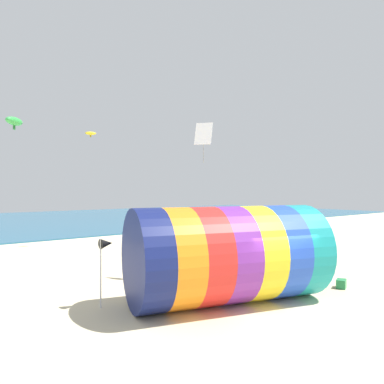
# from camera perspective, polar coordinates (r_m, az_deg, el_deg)

# --- Properties ---
(ground_plane) EXTENTS (120.00, 120.00, 0.00)m
(ground_plane) POSITION_cam_1_polar(r_m,az_deg,el_deg) (14.00, 11.80, -16.56)
(ground_plane) COLOR beige
(giant_inflatable_tube) EXTENTS (7.68, 5.38, 3.47)m
(giant_inflatable_tube) POSITION_cam_1_polar(r_m,az_deg,el_deg) (13.76, 5.43, -9.43)
(giant_inflatable_tube) COLOR navy
(giant_inflatable_tube) RESTS_ON ground
(kite_handler) EXTENTS (0.42, 0.40, 1.72)m
(kite_handler) POSITION_cam_1_polar(r_m,az_deg,el_deg) (17.01, 17.89, -10.47)
(kite_handler) COLOR black
(kite_handler) RESTS_ON ground
(kite_white_diamond) EXTENTS (0.83, 0.90, 1.87)m
(kite_white_diamond) POSITION_cam_1_polar(r_m,az_deg,el_deg) (17.31, 1.76, 8.81)
(kite_white_diamond) COLOR white
(kite_yellow_parafoil) EXTENTS (0.83, 0.57, 0.41)m
(kite_yellow_parafoil) POSITION_cam_1_polar(r_m,az_deg,el_deg) (28.12, -15.19, 8.63)
(kite_yellow_parafoil) COLOR yellow
(kite_green_parafoil) EXTENTS (1.20, 1.16, 0.65)m
(kite_green_parafoil) POSITION_cam_1_polar(r_m,az_deg,el_deg) (19.30, -25.48, 9.72)
(kite_green_parafoil) COLOR green
(bystander_near_water) EXTENTS (0.39, 0.42, 1.65)m
(bystander_near_water) POSITION_cam_1_polar(r_m,az_deg,el_deg) (19.84, 1.01, -9.03)
(bystander_near_water) COLOR #726651
(bystander_near_water) RESTS_ON ground
(beach_flag) EXTENTS (0.47, 0.36, 2.38)m
(beach_flag) POSITION_cam_1_polar(r_m,az_deg,el_deg) (13.46, -12.98, -8.06)
(beach_flag) COLOR silver
(beach_flag) RESTS_ON ground
(cooler_box) EXTENTS (0.62, 0.53, 0.36)m
(cooler_box) POSITION_cam_1_polar(r_m,az_deg,el_deg) (17.07, 21.79, -12.85)
(cooler_box) COLOR #268C4C
(cooler_box) RESTS_ON ground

